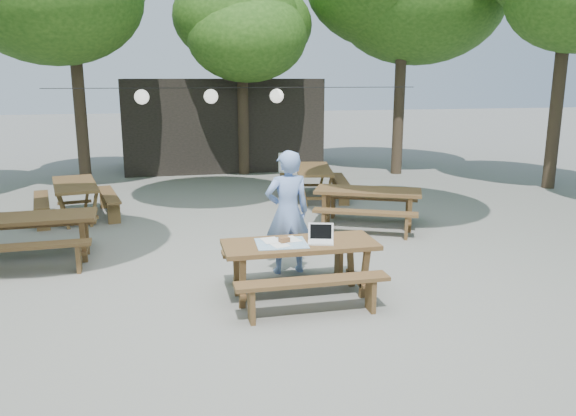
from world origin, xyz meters
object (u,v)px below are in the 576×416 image
(main_picnic_table, at_px, (300,269))
(picnic_table_nw, at_px, (30,239))
(woman, at_px, (287,212))
(plastic_chair, at_px, (290,177))

(main_picnic_table, xyz_separation_m, picnic_table_nw, (-3.77, 2.30, 0.00))
(woman, relative_size, plastic_chair, 2.03)
(woman, distance_m, plastic_chair, 6.76)
(picnic_table_nw, distance_m, woman, 4.08)
(main_picnic_table, xyz_separation_m, woman, (0.06, 0.99, 0.53))
(picnic_table_nw, relative_size, plastic_chair, 2.26)
(picnic_table_nw, relative_size, woman, 1.11)
(main_picnic_table, distance_m, woman, 1.12)
(picnic_table_nw, bearing_deg, plastic_chair, 41.86)
(main_picnic_table, bearing_deg, woman, 86.71)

